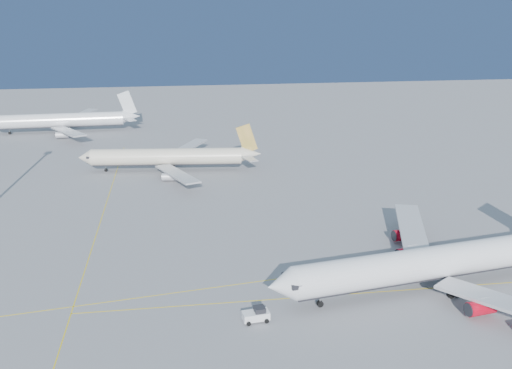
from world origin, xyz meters
name	(u,v)px	position (x,y,z in m)	size (l,w,h in m)	color
ground	(287,263)	(0.00, 0.00, 0.00)	(500.00, 500.00, 0.00)	slate
taxiway_lines	(212,254)	(-14.71, 6.34, 0.01)	(118.86, 140.00, 0.02)	yellow
airliner_virgin	(445,261)	(26.58, -13.54, 5.07)	(67.99, 60.45, 16.82)	white
airliner_etihad	(171,157)	(-23.21, 68.71, 4.46)	(56.11, 51.62, 14.64)	beige
airliner_third	(65,120)	(-64.99, 128.57, 4.82)	(59.39, 54.78, 15.94)	white
pushback_tug	(257,315)	(-9.22, -20.51, 1.14)	(4.64, 3.17, 2.47)	white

